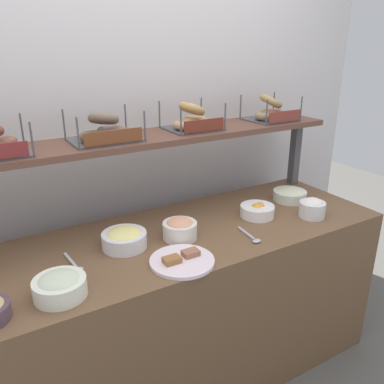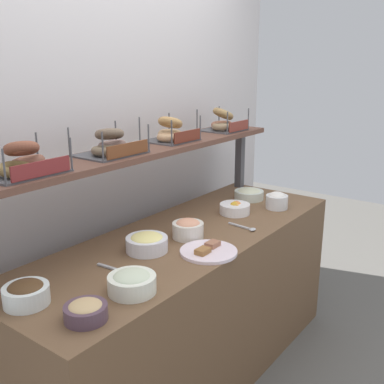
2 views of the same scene
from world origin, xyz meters
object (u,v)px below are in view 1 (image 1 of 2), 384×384
at_px(bowl_egg_salad, 124,238).
at_px(bowl_potato_salad, 290,194).
at_px(serving_plate_white, 182,260).
at_px(bowl_cream_cheese, 312,208).
at_px(serving_spoon_near_plate, 252,237).
at_px(bowl_fruit_salad, 257,210).
at_px(bagel_basket_everything, 270,112).
at_px(bowl_scallion_spread, 60,286).
at_px(bagel_basket_poppy, 104,131).
at_px(bagel_basket_sesame, 192,120).
at_px(bowl_lox_spread, 180,228).
at_px(serving_spoon_by_edge, 75,265).

distance_m(bowl_egg_salad, bowl_potato_salad, 1.03).
bearing_deg(serving_plate_white, bowl_cream_cheese, 3.88).
relative_size(bowl_egg_salad, serving_spoon_near_plate, 1.14).
bearing_deg(bowl_fruit_salad, bagel_basket_everything, 43.88).
distance_m(bowl_scallion_spread, serving_plate_white, 0.49).
height_order(bowl_egg_salad, bagel_basket_poppy, bagel_basket_poppy).
xyz_separation_m(bowl_cream_cheese, bagel_basket_sesame, (-0.46, 0.46, 0.43)).
height_order(bowl_scallion_spread, bowl_lox_spread, bowl_lox_spread).
xyz_separation_m(bowl_scallion_spread, bowl_fruit_salad, (1.06, 0.18, -0.01)).
bearing_deg(bowl_potato_salad, bowl_lox_spread, -173.42).
xyz_separation_m(serving_spoon_near_plate, bagel_basket_poppy, (-0.51, 0.48, 0.47)).
bearing_deg(bowl_cream_cheese, serving_plate_white, -176.12).
relative_size(bowl_lox_spread, serving_plate_white, 0.59).
bearing_deg(serving_spoon_near_plate, bagel_basket_everything, 44.38).
bearing_deg(bowl_egg_salad, serving_spoon_near_plate, -23.17).
height_order(bowl_scallion_spread, bagel_basket_sesame, bagel_basket_sesame).
xyz_separation_m(serving_spoon_near_plate, bagel_basket_sesame, (-0.03, 0.49, 0.47)).
bearing_deg(serving_spoon_near_plate, bowl_potato_salad, 28.64).
xyz_separation_m(bowl_cream_cheese, bowl_lox_spread, (-0.71, 0.14, -0.00)).
height_order(bagel_basket_sesame, bagel_basket_everything, bagel_basket_everything).
relative_size(bowl_potato_salad, serving_spoon_by_edge, 1.08).
distance_m(bowl_potato_salad, bagel_basket_sesame, 0.72).
bearing_deg(bowl_lox_spread, serving_plate_white, -117.06).
height_order(bowl_lox_spread, serving_spoon_by_edge, bowl_lox_spread).
relative_size(bowl_egg_salad, bagel_basket_everything, 0.73).
distance_m(bowl_cream_cheese, bagel_basket_sesame, 0.77).
xyz_separation_m(bowl_lox_spread, bowl_potato_salad, (0.77, 0.09, -0.01)).
xyz_separation_m(serving_spoon_near_plate, serving_spoon_by_edge, (-0.78, 0.18, 0.00)).
relative_size(bowl_lox_spread, serving_spoon_by_edge, 0.91).
bearing_deg(bowl_scallion_spread, bagel_basket_everything, 19.10).
xyz_separation_m(bowl_fruit_salad, bagel_basket_everything, (0.30, 0.29, 0.45)).
distance_m(bowl_scallion_spread, bagel_basket_everything, 1.50).
distance_m(bowl_egg_salad, serving_plate_white, 0.29).
relative_size(serving_plate_white, bagel_basket_sesame, 0.97).
relative_size(bowl_potato_salad, bagel_basket_poppy, 0.60).
xyz_separation_m(bowl_scallion_spread, bagel_basket_poppy, (0.37, 0.47, 0.43)).
relative_size(bowl_cream_cheese, bagel_basket_everything, 0.49).
bearing_deg(bagel_basket_sesame, serving_spoon_by_edge, -157.13).
xyz_separation_m(bowl_lox_spread, bagel_basket_poppy, (-0.22, 0.30, 0.43)).
xyz_separation_m(bowl_fruit_salad, bowl_cream_cheese, (0.24, -0.15, 0.02)).
xyz_separation_m(bowl_egg_salad, serving_plate_white, (0.15, -0.25, -0.03)).
height_order(bowl_potato_salad, bagel_basket_poppy, bagel_basket_poppy).
xyz_separation_m(bowl_cream_cheese, serving_spoon_near_plate, (-0.42, -0.04, -0.04)).
bearing_deg(bowl_scallion_spread, bagel_basket_poppy, 52.41).
bearing_deg(bowl_cream_cheese, bowl_lox_spread, 168.56).
bearing_deg(bowl_potato_salad, serving_spoon_by_edge, -175.90).
xyz_separation_m(bagel_basket_poppy, bagel_basket_sesame, (0.48, 0.01, 0.00)).
bearing_deg(serving_spoon_by_edge, bowl_lox_spread, 0.18).
xyz_separation_m(serving_spoon_by_edge, bagel_basket_sesame, (0.74, 0.31, 0.47)).
distance_m(bagel_basket_poppy, bagel_basket_sesame, 0.48).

